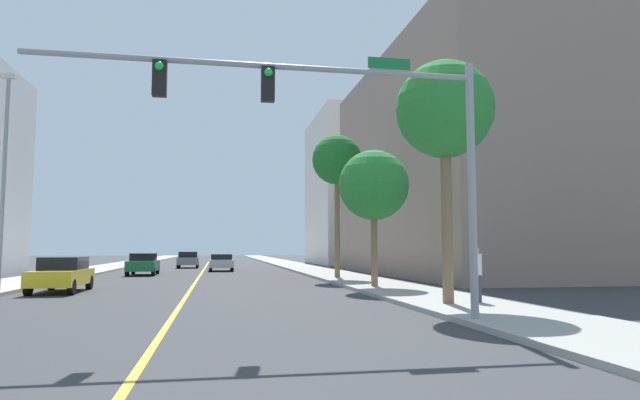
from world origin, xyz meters
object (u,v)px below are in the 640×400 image
(palm_mid, at_px, (374,186))
(car_silver, at_px, (221,262))
(street_lamp, at_px, (4,170))
(palm_near, at_px, (445,111))
(traffic_signal_mast, at_px, (343,121))
(palm_far, at_px, (337,161))
(pedestrian, at_px, (476,274))
(car_gray, at_px, (188,260))
(car_yellow, at_px, (62,274))
(car_green, at_px, (143,264))

(palm_mid, xyz_separation_m, car_silver, (-6.79, 21.40, -4.04))
(palm_mid, distance_m, car_silver, 22.81)
(street_lamp, height_order, palm_near, street_lamp)
(car_silver, bearing_deg, traffic_signal_mast, -85.22)
(palm_far, xyz_separation_m, car_silver, (-6.80, 13.34, -6.46))
(street_lamp, bearing_deg, pedestrian, -24.89)
(car_gray, bearing_deg, palm_far, -65.66)
(traffic_signal_mast, height_order, palm_far, palm_far)
(street_lamp, height_order, car_yellow, street_lamp)
(car_gray, xyz_separation_m, pedestrian, (11.00, -36.93, 0.26))
(palm_near, xyz_separation_m, car_yellow, (-13.72, 8.86, -5.52))
(palm_near, bearing_deg, palm_far, 90.24)
(traffic_signal_mast, relative_size, car_silver, 2.80)
(traffic_signal_mast, relative_size, car_yellow, 2.54)
(street_lamp, bearing_deg, palm_far, 26.73)
(palm_near, relative_size, car_gray, 2.03)
(street_lamp, distance_m, car_gray, 29.97)
(palm_near, relative_size, palm_mid, 1.24)
(palm_mid, xyz_separation_m, car_gray, (-9.85, 29.11, -3.99))
(car_silver, height_order, car_gray, car_gray)
(car_yellow, xyz_separation_m, car_green, (1.45, 14.70, -0.01))
(car_silver, height_order, pedestrian, pedestrian)
(palm_near, xyz_separation_m, car_gray, (-9.92, 37.16, -5.52))
(palm_far, xyz_separation_m, pedestrian, (1.14, -15.88, -6.14))
(palm_far, xyz_separation_m, car_green, (-12.20, 7.44, -6.42))
(car_gray, bearing_deg, pedestrian, -74.18)
(street_lamp, height_order, palm_far, street_lamp)
(car_silver, bearing_deg, car_gray, 111.79)
(street_lamp, bearing_deg, palm_mid, -0.24)
(palm_near, distance_m, palm_far, 16.14)
(street_lamp, distance_m, car_green, 16.45)
(street_lamp, height_order, car_gray, street_lamp)
(car_green, bearing_deg, traffic_signal_mast, -74.01)
(car_green, height_order, pedestrian, pedestrian)
(palm_far, relative_size, pedestrian, 4.87)
(car_yellow, bearing_deg, palm_mid, 176.38)
(traffic_signal_mast, bearing_deg, palm_near, 40.51)
(traffic_signal_mast, bearing_deg, pedestrian, 35.94)
(palm_mid, bearing_deg, traffic_signal_mast, -109.50)
(car_green, bearing_deg, car_yellow, -96.20)
(palm_mid, relative_size, pedestrian, 3.54)
(palm_far, height_order, pedestrian, palm_far)
(palm_far, relative_size, car_gray, 2.25)
(car_yellow, xyz_separation_m, car_silver, (6.85, 20.60, -0.05))
(car_yellow, bearing_deg, car_gray, -97.88)
(palm_near, relative_size, car_green, 1.92)
(car_green, bearing_deg, palm_mid, -52.38)
(palm_near, bearing_deg, palm_mid, 90.53)
(palm_far, height_order, car_silver, palm_far)
(car_yellow, relative_size, pedestrian, 2.39)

